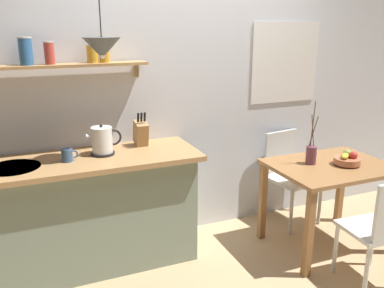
{
  "coord_description": "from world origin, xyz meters",
  "views": [
    {
      "loc": [
        -1.35,
        -2.75,
        1.9
      ],
      "look_at": [
        -0.1,
        0.25,
        0.95
      ],
      "focal_mm": 38.94,
      "sensor_mm": 36.0,
      "label": 1
    }
  ],
  "objects_px": {
    "fruit_bowl": "(347,159)",
    "knife_block": "(141,133)",
    "coffee_mug_by_sink": "(68,155)",
    "electric_kettle": "(102,141)",
    "dining_chair_far": "(288,171)",
    "dining_table": "(330,178)",
    "pendant_lamp": "(102,48)",
    "twig_vase": "(311,154)",
    "dining_chair_near": "(382,227)"
  },
  "relations": [
    {
      "from": "dining_table",
      "to": "fruit_bowl",
      "type": "xyz_separation_m",
      "value": [
        0.12,
        -0.06,
        0.17
      ]
    },
    {
      "from": "dining_chair_near",
      "to": "coffee_mug_by_sink",
      "type": "distance_m",
      "value": 2.33
    },
    {
      "from": "fruit_bowl",
      "to": "knife_block",
      "type": "bearing_deg",
      "value": 157.31
    },
    {
      "from": "twig_vase",
      "to": "electric_kettle",
      "type": "xyz_separation_m",
      "value": [
        -1.66,
        0.4,
        0.19
      ]
    },
    {
      "from": "twig_vase",
      "to": "knife_block",
      "type": "bearing_deg",
      "value": 158.52
    },
    {
      "from": "coffee_mug_by_sink",
      "to": "dining_chair_near",
      "type": "bearing_deg",
      "value": -27.43
    },
    {
      "from": "dining_table",
      "to": "dining_chair_near",
      "type": "height_order",
      "value": "dining_chair_near"
    },
    {
      "from": "knife_block",
      "to": "coffee_mug_by_sink",
      "type": "distance_m",
      "value": 0.64
    },
    {
      "from": "coffee_mug_by_sink",
      "to": "pendant_lamp",
      "type": "bearing_deg",
      "value": -15.13
    },
    {
      "from": "dining_chair_near",
      "to": "dining_chair_far",
      "type": "bearing_deg",
      "value": 88.11
    },
    {
      "from": "knife_block",
      "to": "pendant_lamp",
      "type": "relative_size",
      "value": 0.61
    },
    {
      "from": "dining_table",
      "to": "dining_chair_near",
      "type": "relative_size",
      "value": 1.13
    },
    {
      "from": "dining_chair_far",
      "to": "dining_chair_near",
      "type": "bearing_deg",
      "value": -91.89
    },
    {
      "from": "dining_chair_far",
      "to": "twig_vase",
      "type": "distance_m",
      "value": 0.6
    },
    {
      "from": "fruit_bowl",
      "to": "dining_chair_far",
      "type": "bearing_deg",
      "value": 101.89
    },
    {
      "from": "electric_kettle",
      "to": "pendant_lamp",
      "type": "xyz_separation_m",
      "value": [
        0.01,
        -0.14,
        0.7
      ]
    },
    {
      "from": "dining_chair_near",
      "to": "pendant_lamp",
      "type": "height_order",
      "value": "pendant_lamp"
    },
    {
      "from": "electric_kettle",
      "to": "knife_block",
      "type": "relative_size",
      "value": 0.94
    },
    {
      "from": "dining_chair_near",
      "to": "pendant_lamp",
      "type": "xyz_separation_m",
      "value": [
        -1.74,
        0.98,
        1.24
      ]
    },
    {
      "from": "electric_kettle",
      "to": "dining_chair_far",
      "type": "bearing_deg",
      "value": 2.62
    },
    {
      "from": "electric_kettle",
      "to": "fruit_bowl",
      "type": "bearing_deg",
      "value": -15.69
    },
    {
      "from": "dining_chair_near",
      "to": "fruit_bowl",
      "type": "distance_m",
      "value": 0.68
    },
    {
      "from": "dining_chair_near",
      "to": "coffee_mug_by_sink",
      "type": "bearing_deg",
      "value": 152.57
    },
    {
      "from": "fruit_bowl",
      "to": "dining_chair_near",
      "type": "bearing_deg",
      "value": -106.43
    },
    {
      "from": "electric_kettle",
      "to": "dining_table",
      "type": "bearing_deg",
      "value": -15.0
    },
    {
      "from": "dining_chair_near",
      "to": "twig_vase",
      "type": "distance_m",
      "value": 0.81
    },
    {
      "from": "dining_chair_near",
      "to": "twig_vase",
      "type": "relative_size",
      "value": 1.64
    },
    {
      "from": "fruit_bowl",
      "to": "knife_block",
      "type": "height_order",
      "value": "knife_block"
    },
    {
      "from": "twig_vase",
      "to": "knife_block",
      "type": "distance_m",
      "value": 1.44
    },
    {
      "from": "electric_kettle",
      "to": "knife_block",
      "type": "bearing_deg",
      "value": 19.95
    },
    {
      "from": "electric_kettle",
      "to": "coffee_mug_by_sink",
      "type": "xyz_separation_m",
      "value": [
        -0.27,
        -0.07,
        -0.06
      ]
    },
    {
      "from": "coffee_mug_by_sink",
      "to": "pendant_lamp",
      "type": "xyz_separation_m",
      "value": [
        0.28,
        -0.08,
        0.76
      ]
    },
    {
      "from": "electric_kettle",
      "to": "pendant_lamp",
      "type": "height_order",
      "value": "pendant_lamp"
    },
    {
      "from": "twig_vase",
      "to": "dining_table",
      "type": "bearing_deg",
      "value": -30.63
    },
    {
      "from": "twig_vase",
      "to": "coffee_mug_by_sink",
      "type": "relative_size",
      "value": 4.45
    },
    {
      "from": "dining_table",
      "to": "electric_kettle",
      "type": "distance_m",
      "value": 1.91
    },
    {
      "from": "dining_table",
      "to": "pendant_lamp",
      "type": "relative_size",
      "value": 2.12
    },
    {
      "from": "fruit_bowl",
      "to": "electric_kettle",
      "type": "distance_m",
      "value": 2.01
    },
    {
      "from": "fruit_bowl",
      "to": "coffee_mug_by_sink",
      "type": "height_order",
      "value": "coffee_mug_by_sink"
    },
    {
      "from": "dining_table",
      "to": "fruit_bowl",
      "type": "height_order",
      "value": "fruit_bowl"
    },
    {
      "from": "dining_chair_far",
      "to": "electric_kettle",
      "type": "distance_m",
      "value": 1.87
    },
    {
      "from": "twig_vase",
      "to": "electric_kettle",
      "type": "distance_m",
      "value": 1.72
    },
    {
      "from": "dining_table",
      "to": "coffee_mug_by_sink",
      "type": "relative_size",
      "value": 8.24
    },
    {
      "from": "knife_block",
      "to": "pendant_lamp",
      "type": "distance_m",
      "value": 0.82
    },
    {
      "from": "fruit_bowl",
      "to": "pendant_lamp",
      "type": "distance_m",
      "value": 2.17
    },
    {
      "from": "twig_vase",
      "to": "coffee_mug_by_sink",
      "type": "bearing_deg",
      "value": 170.32
    },
    {
      "from": "dining_chair_far",
      "to": "coffee_mug_by_sink",
      "type": "height_order",
      "value": "coffee_mug_by_sink"
    },
    {
      "from": "dining_chair_far",
      "to": "knife_block",
      "type": "xyz_separation_m",
      "value": [
        -1.46,
        0.04,
        0.53
      ]
    },
    {
      "from": "dining_chair_near",
      "to": "fruit_bowl",
      "type": "bearing_deg",
      "value": 73.57
    },
    {
      "from": "coffee_mug_by_sink",
      "to": "fruit_bowl",
      "type": "bearing_deg",
      "value": -12.14
    }
  ]
}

